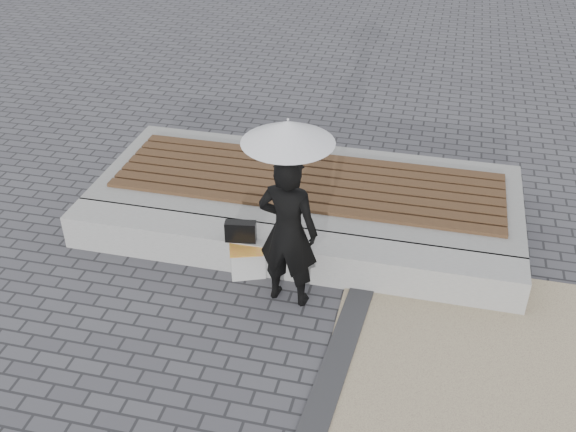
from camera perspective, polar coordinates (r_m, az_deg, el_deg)
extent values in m
plane|color=#4A4A4F|center=(6.26, -3.89, -12.98)|extent=(80.00, 80.00, 0.00)
cube|color=#313133|center=(5.80, 2.05, -17.60)|extent=(0.61, 5.20, 0.04)
cube|color=#AFAEAA|center=(7.29, -0.29, -3.07)|extent=(5.00, 0.45, 0.40)
cube|color=gray|center=(8.27, 1.70, 1.70)|extent=(5.00, 2.00, 0.40)
imported|color=black|center=(6.52, 0.00, -1.32)|extent=(0.64, 0.46, 1.64)
cylinder|color=#BAB9BE|center=(6.23, 0.00, 2.73)|extent=(0.02, 0.02, 0.85)
cone|color=silver|center=(5.98, 0.00, 7.10)|extent=(0.85, 0.85, 0.21)
sphere|color=#BAB9BE|center=(5.93, 0.00, 8.12)|extent=(0.03, 0.03, 0.03)
cube|color=black|center=(7.08, -4.00, -1.30)|extent=(0.34, 0.16, 0.23)
cube|color=silver|center=(7.19, -3.38, -3.87)|extent=(0.39, 0.27, 0.38)
cube|color=#EF4F3E|center=(7.03, -3.55, -2.84)|extent=(0.40, 0.35, 0.01)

